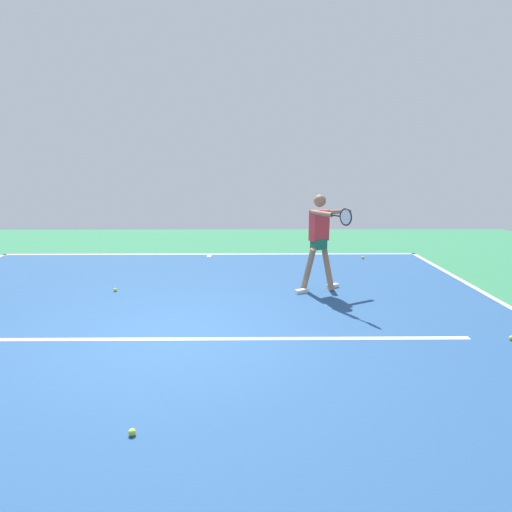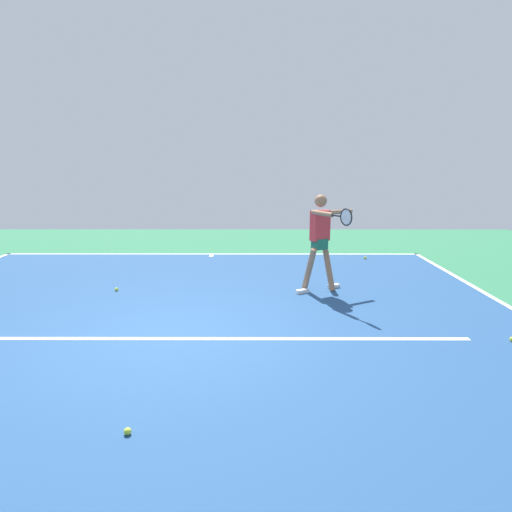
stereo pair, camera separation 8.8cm
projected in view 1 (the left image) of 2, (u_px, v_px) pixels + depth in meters
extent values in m
plane|color=#2D754C|center=(173.00, 336.00, 6.24)|extent=(20.58, 20.58, 0.00)
cube|color=navy|center=(173.00, 336.00, 6.24)|extent=(10.93, 11.59, 0.00)
cube|color=white|center=(210.00, 254.00, 11.87)|extent=(10.93, 0.10, 0.01)
cube|color=white|center=(171.00, 339.00, 6.13)|extent=(8.20, 0.10, 0.01)
cube|color=white|center=(209.00, 256.00, 11.67)|extent=(0.10, 0.30, 0.01)
cylinder|color=#9E7051|center=(327.00, 267.00, 8.52)|extent=(0.29, 0.39, 0.87)
cube|color=white|center=(333.00, 286.00, 8.66)|extent=(0.26, 0.20, 0.07)
cylinder|color=#9E7051|center=(308.00, 270.00, 8.29)|extent=(0.29, 0.39, 0.87)
cube|color=white|center=(301.00, 291.00, 8.30)|extent=(0.26, 0.20, 0.07)
cube|color=#1E664C|center=(319.00, 244.00, 8.31)|extent=(0.31, 0.30, 0.20)
cube|color=red|center=(319.00, 225.00, 8.24)|extent=(0.38, 0.32, 0.56)
sphere|color=#9E7051|center=(320.00, 201.00, 8.15)|extent=(0.23, 0.23, 0.23)
cylinder|color=#9E7051|center=(339.00, 212.00, 8.41)|extent=(0.53, 0.34, 0.08)
cylinder|color=#9E7051|center=(322.00, 213.00, 7.87)|extent=(0.34, 0.53, 0.08)
cylinder|color=black|center=(336.00, 216.00, 7.54)|extent=(0.13, 0.21, 0.03)
torus|color=black|center=(346.00, 217.00, 7.33)|extent=(0.16, 0.27, 0.29)
cylinder|color=silver|center=(346.00, 217.00, 7.33)|extent=(0.12, 0.22, 0.25)
sphere|color=#CCE033|center=(512.00, 338.00, 6.08)|extent=(0.07, 0.07, 0.07)
sphere|color=yellow|center=(363.00, 258.00, 11.29)|extent=(0.07, 0.07, 0.07)
sphere|color=#C6E53D|center=(132.00, 432.00, 3.95)|extent=(0.07, 0.07, 0.07)
sphere|color=#C6E53D|center=(115.00, 290.00, 8.40)|extent=(0.07, 0.07, 0.07)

